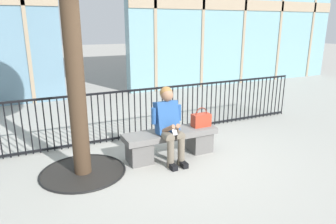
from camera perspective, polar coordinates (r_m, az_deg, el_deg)
ground_plane at (r=5.29m, az=0.47°, el=-8.10°), size 60.00×60.00×0.00m
stone_bench at (r=5.19m, az=0.48°, el=-5.37°), size 1.60×0.44×0.45m
seated_person_with_phone at (r=4.91m, az=0.16°, el=-1.91°), size 0.52×0.66×1.21m
handbag_on_bench at (r=5.35m, az=6.13°, el=-1.43°), size 0.32×0.17×0.34m
plaza_railing at (r=6.07m, az=-4.06°, el=-0.02°), size 7.24×0.04×0.97m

